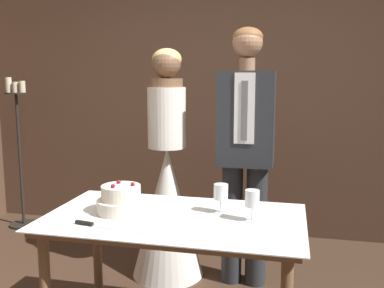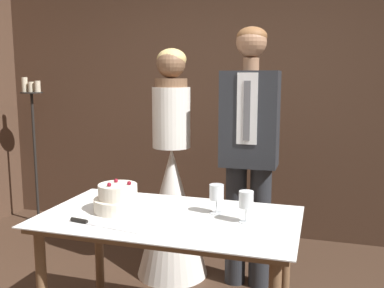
{
  "view_description": "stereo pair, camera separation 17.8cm",
  "coord_description": "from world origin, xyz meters",
  "views": [
    {
      "loc": [
        0.67,
        -1.91,
        1.5
      ],
      "look_at": [
        0.07,
        0.65,
        1.09
      ],
      "focal_mm": 40.0,
      "sensor_mm": 36.0,
      "label": 1
    },
    {
      "loc": [
        0.84,
        -1.87,
        1.5
      ],
      "look_at": [
        0.07,
        0.65,
        1.09
      ],
      "focal_mm": 40.0,
      "sensor_mm": 36.0,
      "label": 2
    }
  ],
  "objects": [
    {
      "name": "cake_table",
      "position": [
        0.07,
        0.22,
        0.67
      ],
      "size": [
        1.39,
        0.79,
        0.76
      ],
      "color": "brown",
      "rests_on": "ground_plane"
    },
    {
      "name": "cake_knife",
      "position": [
        -0.26,
        -0.02,
        0.77
      ],
      "size": [
        0.41,
        0.08,
        0.02
      ],
      "rotation": [
        0.0,
        0.0,
        -0.15
      ],
      "color": "silver",
      "rests_on": "cake_table"
    },
    {
      "name": "wine_glass_middle",
      "position": [
        0.31,
        0.34,
        0.87
      ],
      "size": [
        0.08,
        0.08,
        0.16
      ],
      "color": "silver",
      "rests_on": "cake_table"
    },
    {
      "name": "tiered_cake",
      "position": [
        -0.23,
        0.23,
        0.83
      ],
      "size": [
        0.27,
        0.27,
        0.18
      ],
      "color": "silver",
      "rests_on": "cake_table"
    },
    {
      "name": "candle_stand",
      "position": [
        -1.97,
        1.8,
        0.75
      ],
      "size": [
        0.28,
        0.28,
        1.51
      ],
      "color": "black",
      "rests_on": "ground_plane"
    },
    {
      "name": "groom",
      "position": [
        0.36,
        1.08,
        1.03
      ],
      "size": [
        0.39,
        0.25,
        1.84
      ],
      "color": "#282B30",
      "rests_on": "ground_plane"
    },
    {
      "name": "wine_glass_near",
      "position": [
        0.49,
        0.24,
        0.88
      ],
      "size": [
        0.08,
        0.08,
        0.17
      ],
      "color": "silver",
      "rests_on": "cake_table"
    },
    {
      "name": "wall_back",
      "position": [
        0.0,
        2.18,
        1.44
      ],
      "size": [
        5.05,
        0.12,
        2.89
      ],
      "primitive_type": "cube",
      "color": "#513828",
      "rests_on": "ground_plane"
    },
    {
      "name": "bride",
      "position": [
        -0.22,
        1.08,
        0.63
      ],
      "size": [
        0.54,
        0.54,
        1.71
      ],
      "color": "white",
      "rests_on": "ground_plane"
    }
  ]
}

